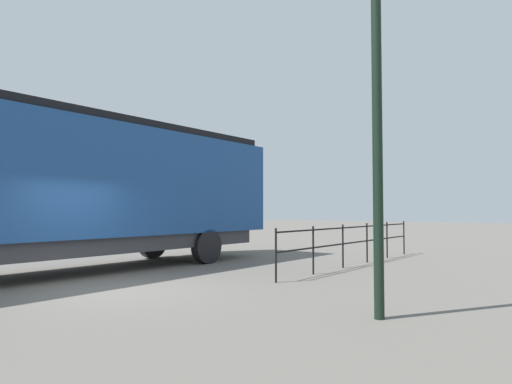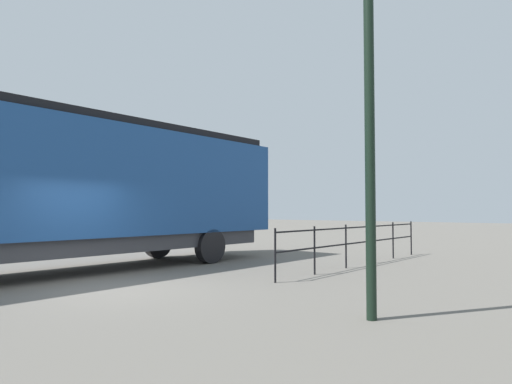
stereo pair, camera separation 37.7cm
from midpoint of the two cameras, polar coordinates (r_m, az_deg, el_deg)
The scene contains 4 objects.
ground_plane at distance 10.25m, azimuth -16.98°, elevation -11.85°, with size 120.00×120.00×0.00m, color #666059.
locomotive at distance 12.89m, azimuth -24.01°, elevation 0.92°, with size 3.00×15.70×4.29m.
lamp_post at distance 7.83m, azimuth 15.66°, elevation 19.60°, with size 0.53×0.53×6.54m.
platform_fence at distance 14.29m, azimuth 13.85°, elevation -5.85°, with size 0.05×8.66×1.28m.
Camera 2 is at (8.59, -5.42, 1.71)m, focal length 31.22 mm.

